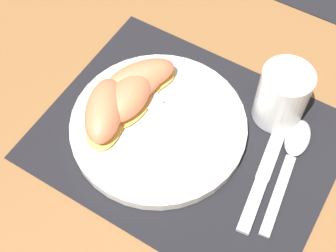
{
  "coord_description": "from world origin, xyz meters",
  "views": [
    {
      "loc": [
        0.15,
        -0.3,
        0.57
      ],
      "look_at": [
        -0.03,
        -0.01,
        0.02
      ],
      "focal_mm": 50.0,
      "sensor_mm": 36.0,
      "label": 1
    }
  ],
  "objects_px": {
    "knife": "(265,170)",
    "spoon": "(293,152)",
    "juice_glass": "(281,98)",
    "citrus_wedge_1": "(133,91)",
    "plate": "(159,126)",
    "citrus_wedge_0": "(141,78)",
    "citrus_wedge_2": "(128,98)",
    "citrus_wedge_3": "(105,112)",
    "fork": "(160,110)"
  },
  "relations": [
    {
      "from": "citrus_wedge_2",
      "to": "plate",
      "type": "bearing_deg",
      "value": -3.09
    },
    {
      "from": "plate",
      "to": "knife",
      "type": "height_order",
      "value": "plate"
    },
    {
      "from": "citrus_wedge_1",
      "to": "citrus_wedge_2",
      "type": "bearing_deg",
      "value": -82.0
    },
    {
      "from": "knife",
      "to": "citrus_wedge_1",
      "type": "bearing_deg",
      "value": 179.37
    },
    {
      "from": "juice_glass",
      "to": "citrus_wedge_3",
      "type": "xyz_separation_m",
      "value": [
        -0.2,
        -0.14,
        -0.0
      ]
    },
    {
      "from": "knife",
      "to": "citrus_wedge_0",
      "type": "height_order",
      "value": "citrus_wedge_0"
    },
    {
      "from": "juice_glass",
      "to": "plate",
      "type": "bearing_deg",
      "value": -140.16
    },
    {
      "from": "plate",
      "to": "spoon",
      "type": "distance_m",
      "value": 0.19
    },
    {
      "from": "plate",
      "to": "juice_glass",
      "type": "distance_m",
      "value": 0.18
    },
    {
      "from": "juice_glass",
      "to": "knife",
      "type": "xyz_separation_m",
      "value": [
        0.03,
        -0.09,
        -0.04
      ]
    },
    {
      "from": "spoon",
      "to": "fork",
      "type": "relative_size",
      "value": 1.08
    },
    {
      "from": "knife",
      "to": "fork",
      "type": "height_order",
      "value": "fork"
    },
    {
      "from": "fork",
      "to": "citrus_wedge_1",
      "type": "bearing_deg",
      "value": 178.22
    },
    {
      "from": "citrus_wedge_2",
      "to": "citrus_wedge_3",
      "type": "xyz_separation_m",
      "value": [
        -0.01,
        -0.04,
        0.0
      ]
    },
    {
      "from": "fork",
      "to": "spoon",
      "type": "bearing_deg",
      "value": 12.93
    },
    {
      "from": "juice_glass",
      "to": "fork",
      "type": "relative_size",
      "value": 0.52
    },
    {
      "from": "citrus_wedge_0",
      "to": "citrus_wedge_3",
      "type": "distance_m",
      "value": 0.08
    },
    {
      "from": "knife",
      "to": "spoon",
      "type": "height_order",
      "value": "spoon"
    },
    {
      "from": "knife",
      "to": "fork",
      "type": "bearing_deg",
      "value": 179.69
    },
    {
      "from": "citrus_wedge_1",
      "to": "citrus_wedge_0",
      "type": "bearing_deg",
      "value": 96.72
    },
    {
      "from": "spoon",
      "to": "citrus_wedge_2",
      "type": "relative_size",
      "value": 1.94
    },
    {
      "from": "citrus_wedge_1",
      "to": "plate",
      "type": "bearing_deg",
      "value": -19.51
    },
    {
      "from": "citrus_wedge_0",
      "to": "citrus_wedge_1",
      "type": "bearing_deg",
      "value": -83.28
    },
    {
      "from": "plate",
      "to": "citrus_wedge_0",
      "type": "height_order",
      "value": "citrus_wedge_0"
    },
    {
      "from": "spoon",
      "to": "citrus_wedge_0",
      "type": "bearing_deg",
      "value": -175.89
    },
    {
      "from": "plate",
      "to": "knife",
      "type": "distance_m",
      "value": 0.16
    },
    {
      "from": "fork",
      "to": "plate",
      "type": "bearing_deg",
      "value": -65.87
    },
    {
      "from": "plate",
      "to": "citrus_wedge_0",
      "type": "relative_size",
      "value": 2.14
    },
    {
      "from": "citrus_wedge_3",
      "to": "plate",
      "type": "bearing_deg",
      "value": 26.91
    },
    {
      "from": "citrus_wedge_0",
      "to": "spoon",
      "type": "bearing_deg",
      "value": 4.11
    },
    {
      "from": "citrus_wedge_0",
      "to": "citrus_wedge_2",
      "type": "distance_m",
      "value": 0.04
    },
    {
      "from": "plate",
      "to": "citrus_wedge_3",
      "type": "relative_size",
      "value": 2.04
    },
    {
      "from": "juice_glass",
      "to": "citrus_wedge_2",
      "type": "xyz_separation_m",
      "value": [
        -0.18,
        -0.11,
        -0.01
      ]
    },
    {
      "from": "fork",
      "to": "citrus_wedge_0",
      "type": "bearing_deg",
      "value": 151.9
    },
    {
      "from": "knife",
      "to": "citrus_wedge_1",
      "type": "height_order",
      "value": "citrus_wedge_1"
    },
    {
      "from": "knife",
      "to": "citrus_wedge_1",
      "type": "distance_m",
      "value": 0.21
    },
    {
      "from": "plate",
      "to": "citrus_wedge_3",
      "type": "height_order",
      "value": "citrus_wedge_3"
    },
    {
      "from": "plate",
      "to": "citrus_wedge_1",
      "type": "xyz_separation_m",
      "value": [
        -0.05,
        0.02,
        0.02
      ]
    },
    {
      "from": "citrus_wedge_3",
      "to": "citrus_wedge_0",
      "type": "bearing_deg",
      "value": 83.2
    },
    {
      "from": "citrus_wedge_1",
      "to": "spoon",
      "type": "bearing_deg",
      "value": 10.11
    },
    {
      "from": "plate",
      "to": "spoon",
      "type": "height_order",
      "value": "plate"
    },
    {
      "from": "citrus_wedge_0",
      "to": "citrus_wedge_3",
      "type": "height_order",
      "value": "citrus_wedge_3"
    },
    {
      "from": "spoon",
      "to": "fork",
      "type": "bearing_deg",
      "value": -167.07
    },
    {
      "from": "plate",
      "to": "citrus_wedge_3",
      "type": "xyz_separation_m",
      "value": [
        -0.07,
        -0.03,
        0.03
      ]
    },
    {
      "from": "juice_glass",
      "to": "citrus_wedge_1",
      "type": "bearing_deg",
      "value": -153.81
    },
    {
      "from": "fork",
      "to": "citrus_wedge_0",
      "type": "distance_m",
      "value": 0.06
    },
    {
      "from": "knife",
      "to": "citrus_wedge_3",
      "type": "bearing_deg",
      "value": -167.42
    },
    {
      "from": "citrus_wedge_3",
      "to": "spoon",
      "type": "bearing_deg",
      "value": 20.98
    },
    {
      "from": "plate",
      "to": "fork",
      "type": "height_order",
      "value": "fork"
    },
    {
      "from": "knife",
      "to": "citrus_wedge_0",
      "type": "xyz_separation_m",
      "value": [
        -0.22,
        0.03,
        0.03
      ]
    }
  ]
}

